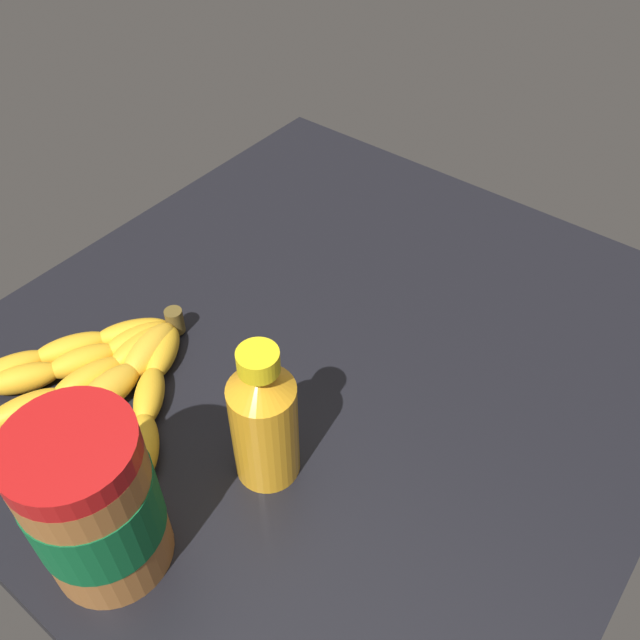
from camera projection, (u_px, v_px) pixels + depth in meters
ground_plane at (331, 359)px, 75.78cm from camera, size 70.95×75.73×4.25cm
banana_bunch at (100, 374)px, 69.44cm from camera, size 24.75×22.84×3.43cm
peanut_butter_jar at (96, 506)px, 51.60cm from camera, size 10.18×10.18×16.18cm
honey_bottle at (264, 419)px, 58.28cm from camera, size 6.00×6.00×15.84cm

